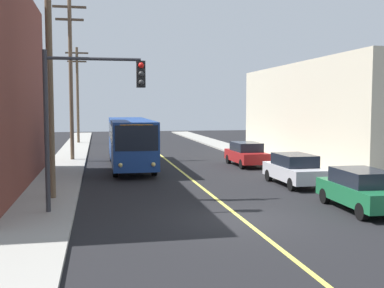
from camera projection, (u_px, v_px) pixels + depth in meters
ground_plane at (242, 219)px, 17.02m from camera, size 120.00×120.00×0.00m
sidewalk_left at (58, 180)px, 25.36m from camera, size 2.50×90.00×0.15m
sidewalk_right at (308, 173)px, 28.21m from camera, size 2.50×90.00×0.15m
lane_stripe_center at (175, 167)px, 31.68m from camera, size 0.16×60.00×0.01m
building_right_warehouse at (366, 113)px, 34.92m from camera, size 12.00×20.45×7.11m
city_bus at (130, 140)px, 31.35m from camera, size 2.63×12.17×3.20m
parked_car_green at (361, 189)px, 18.36m from camera, size 1.95×4.46×1.62m
parked_car_silver at (294, 169)px, 24.22m from camera, size 1.87×4.42×1.62m
parked_car_red at (246, 154)px, 32.02m from camera, size 1.89×4.43×1.62m
utility_pole_near at (49, 50)px, 19.76m from camera, size 2.40×0.28×11.52m
utility_pole_mid at (71, 73)px, 34.27m from camera, size 2.40×0.28×11.69m
utility_pole_far at (77, 91)px, 50.24m from camera, size 2.40×0.28×10.17m
traffic_signal_left_corner at (89, 100)px, 17.52m from camera, size 3.75×0.48×6.00m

